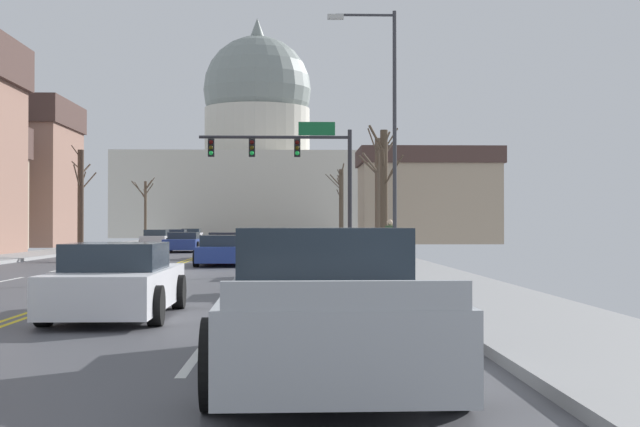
{
  "coord_description": "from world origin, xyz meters",
  "views": [
    {
      "loc": [
        4.67,
        -29.2,
        1.59
      ],
      "look_at": [
        6.57,
        33.82,
        2.38
      ],
      "focal_mm": 49.73,
      "sensor_mm": 36.0,
      "label": 1
    }
  ],
  "objects_px": {
    "sedan_oncoming_00": "(183,243)",
    "sedan_oncoming_03": "(191,235)",
    "signal_gantry": "(295,158)",
    "sedan_near_04": "(118,282)",
    "sedan_near_03": "(319,268)",
    "pedestrian_00": "(390,240)",
    "street_lamp_right": "(386,116)",
    "sedan_near_02": "(308,258)",
    "sedan_near_00": "(228,246)",
    "sedan_oncoming_01": "(156,239)",
    "sedan_near_01": "(223,251)",
    "pickup_truck_near_05": "(324,308)",
    "sedan_oncoming_02": "(176,237)"
  },
  "relations": [
    {
      "from": "signal_gantry",
      "to": "pedestrian_00",
      "type": "xyz_separation_m",
      "value": [
        3.39,
        -13.75,
        -3.98
      ]
    },
    {
      "from": "sedan_near_00",
      "to": "sedan_oncoming_02",
      "type": "xyz_separation_m",
      "value": [
        -6.58,
        31.21,
        -0.02
      ]
    },
    {
      "from": "sedan_near_03",
      "to": "sedan_oncoming_03",
      "type": "xyz_separation_m",
      "value": [
        -10.32,
        63.59,
        0.01
      ]
    },
    {
      "from": "sedan_oncoming_01",
      "to": "pedestrian_00",
      "type": "height_order",
      "value": "pedestrian_00"
    },
    {
      "from": "street_lamp_right",
      "to": "sedan_oncoming_01",
      "type": "relative_size",
      "value": 1.92
    },
    {
      "from": "sedan_near_04",
      "to": "pickup_truck_near_05",
      "type": "height_order",
      "value": "pickup_truck_near_05"
    },
    {
      "from": "sedan_oncoming_00",
      "to": "sedan_oncoming_02",
      "type": "height_order",
      "value": "sedan_oncoming_02"
    },
    {
      "from": "signal_gantry",
      "to": "sedan_near_02",
      "type": "xyz_separation_m",
      "value": [
        0.34,
        -18.39,
        -4.46
      ]
    },
    {
      "from": "sedan_oncoming_02",
      "to": "pedestrian_00",
      "type": "bearing_deg",
      "value": -72.12
    },
    {
      "from": "sedan_near_04",
      "to": "pedestrian_00",
      "type": "distance_m",
      "value": 17.91
    },
    {
      "from": "street_lamp_right",
      "to": "sedan_near_03",
      "type": "height_order",
      "value": "street_lamp_right"
    },
    {
      "from": "sedan_near_01",
      "to": "sedan_oncoming_01",
      "type": "bearing_deg",
      "value": 103.56
    },
    {
      "from": "sedan_near_00",
      "to": "sedan_oncoming_02",
      "type": "relative_size",
      "value": 0.9
    },
    {
      "from": "signal_gantry",
      "to": "sedan_near_01",
      "type": "height_order",
      "value": "signal_gantry"
    },
    {
      "from": "sedan_oncoming_03",
      "to": "signal_gantry",
      "type": "bearing_deg",
      "value": -75.76
    },
    {
      "from": "sedan_near_03",
      "to": "pedestrian_00",
      "type": "relative_size",
      "value": 2.63
    },
    {
      "from": "sedan_oncoming_03",
      "to": "pedestrian_00",
      "type": "bearing_deg",
      "value": -75.86
    },
    {
      "from": "sedan_near_04",
      "to": "sedan_oncoming_03",
      "type": "relative_size",
      "value": 1.07
    },
    {
      "from": "sedan_near_00",
      "to": "sedan_near_02",
      "type": "bearing_deg",
      "value": -76.1
    },
    {
      "from": "street_lamp_right",
      "to": "sedan_near_02",
      "type": "bearing_deg",
      "value": -130.34
    },
    {
      "from": "street_lamp_right",
      "to": "sedan_near_03",
      "type": "relative_size",
      "value": 2.07
    },
    {
      "from": "sedan_oncoming_00",
      "to": "sedan_oncoming_03",
      "type": "relative_size",
      "value": 1.07
    },
    {
      "from": "signal_gantry",
      "to": "sedan_near_01",
      "type": "bearing_deg",
      "value": -104.51
    },
    {
      "from": "sedan_near_00",
      "to": "sedan_near_03",
      "type": "relative_size",
      "value": 0.98
    },
    {
      "from": "pickup_truck_near_05",
      "to": "pedestrian_00",
      "type": "relative_size",
      "value": 3.45
    },
    {
      "from": "pedestrian_00",
      "to": "sedan_near_01",
      "type": "bearing_deg",
      "value": 157.07
    },
    {
      "from": "sedan_near_04",
      "to": "sedan_oncoming_02",
      "type": "height_order",
      "value": "sedan_near_04"
    },
    {
      "from": "sedan_near_03",
      "to": "sedan_oncoming_03",
      "type": "distance_m",
      "value": 64.42
    },
    {
      "from": "sedan_oncoming_00",
      "to": "sedan_oncoming_03",
      "type": "distance_m",
      "value": 32.77
    },
    {
      "from": "street_lamp_right",
      "to": "pedestrian_00",
      "type": "distance_m",
      "value": 4.53
    },
    {
      "from": "sedan_near_00",
      "to": "sedan_near_03",
      "type": "bearing_deg",
      "value": -79.95
    },
    {
      "from": "sedan_near_03",
      "to": "sedan_oncoming_00",
      "type": "bearing_deg",
      "value": 102.77
    },
    {
      "from": "street_lamp_right",
      "to": "sedan_oncoming_00",
      "type": "height_order",
      "value": "street_lamp_right"
    },
    {
      "from": "signal_gantry",
      "to": "sedan_near_00",
      "type": "height_order",
      "value": "signal_gantry"
    },
    {
      "from": "street_lamp_right",
      "to": "sedan_oncoming_02",
      "type": "distance_m",
      "value": 44.26
    },
    {
      "from": "sedan_near_01",
      "to": "sedan_oncoming_03",
      "type": "relative_size",
      "value": 0.98
    },
    {
      "from": "sedan_near_00",
      "to": "sedan_oncoming_00",
      "type": "xyz_separation_m",
      "value": [
        -3.36,
        10.32,
        -0.04
      ]
    },
    {
      "from": "street_lamp_right",
      "to": "sedan_oncoming_03",
      "type": "height_order",
      "value": "street_lamp_right"
    },
    {
      "from": "signal_gantry",
      "to": "sedan_near_02",
      "type": "height_order",
      "value": "signal_gantry"
    },
    {
      "from": "signal_gantry",
      "to": "sedan_near_04",
      "type": "distance_m",
      "value": 30.9
    },
    {
      "from": "sedan_near_03",
      "to": "pickup_truck_near_05",
      "type": "bearing_deg",
      "value": -91.37
    },
    {
      "from": "pedestrian_00",
      "to": "sedan_oncoming_03",
      "type": "bearing_deg",
      "value": 104.14
    },
    {
      "from": "sedan_near_02",
      "to": "pedestrian_00",
      "type": "distance_m",
      "value": 5.57
    },
    {
      "from": "signal_gantry",
      "to": "sedan_oncoming_00",
      "type": "xyz_separation_m",
      "value": [
        -6.52,
        6.09,
        -4.48
      ]
    },
    {
      "from": "pickup_truck_near_05",
      "to": "sedan_oncoming_02",
      "type": "bearing_deg",
      "value": 98.95
    },
    {
      "from": "pickup_truck_near_05",
      "to": "street_lamp_right",
      "type": "bearing_deg",
      "value": 82.21
    },
    {
      "from": "signal_gantry",
      "to": "sedan_oncoming_01",
      "type": "bearing_deg",
      "value": 118.36
    },
    {
      "from": "sedan_near_01",
      "to": "sedan_oncoming_00",
      "type": "relative_size",
      "value": 0.92
    },
    {
      "from": "sedan_near_00",
      "to": "sedan_oncoming_00",
      "type": "height_order",
      "value": "sedan_near_00"
    },
    {
      "from": "pickup_truck_near_05",
      "to": "pedestrian_00",
      "type": "distance_m",
      "value": 22.84
    }
  ]
}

